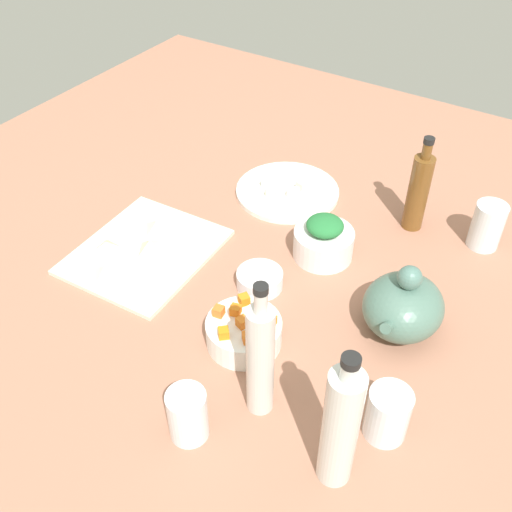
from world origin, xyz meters
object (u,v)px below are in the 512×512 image
object	(u,v)px
bowl_carrots	(244,332)
drinking_glass_1	(388,414)
bowl_small_side	(260,280)
bottle_1	(260,359)
drinking_glass_0	(487,226)
bottle_0	(418,191)
cutting_board	(145,252)
bottle_2	(340,427)
bowl_greens	(323,244)
plate_tofu	(287,191)
drinking_glass_2	(188,415)
teapot	(403,306)

from	to	relation	value
bowl_carrots	drinking_glass_1	world-z (taller)	drinking_glass_1
bowl_small_side	bottle_1	size ratio (longest dim) A/B	0.34
bowl_small_side	drinking_glass_0	xyz separation A→B (cm)	(-36.81, 33.56, 3.46)
bowl_small_side	bottle_0	bearing A→B (deg)	152.43
bottle_1	drinking_glass_1	distance (cm)	21.33
cutting_board	bowl_small_side	distance (cm)	26.29
bottle_0	bottle_2	size ratio (longest dim) A/B	0.84
bowl_greens	drinking_glass_0	bearing A→B (deg)	128.39
plate_tofu	bowl_small_side	size ratio (longest dim) A/B	2.67
plate_tofu	drinking_glass_2	world-z (taller)	drinking_glass_2
drinking_glass_2	bottle_2	bearing A→B (deg)	105.37
bowl_small_side	bottle_0	world-z (taller)	bottle_0
bowl_small_side	teapot	bearing A→B (deg)	99.22
plate_tofu	teapot	size ratio (longest dim) A/B	1.44
bottle_2	drinking_glass_2	distance (cm)	24.08
drinking_glass_0	teapot	bearing A→B (deg)	-10.21
bowl_carrots	drinking_glass_2	xyz separation A→B (cm)	(20.25, 3.11, 2.17)
drinking_glass_1	drinking_glass_0	bearing A→B (deg)	-179.23
bottle_1	bottle_2	xyz separation A→B (cm)	(4.27, 15.63, 0.18)
plate_tofu	drinking_glass_1	bearing A→B (deg)	43.50
drinking_glass_1	bottle_2	bearing A→B (deg)	-18.60
bowl_greens	bowl_small_side	xyz separation A→B (cm)	(15.10, -6.16, -1.42)
cutting_board	drinking_glass_1	xyz separation A→B (cm)	(12.84, 60.13, 4.16)
bottle_0	drinking_glass_1	size ratio (longest dim) A/B	2.39
bottle_1	drinking_glass_2	size ratio (longest dim) A/B	2.88
teapot	drinking_glass_2	world-z (taller)	teapot
cutting_board	bowl_greens	distance (cm)	37.73
cutting_board	bottle_2	size ratio (longest dim) A/B	1.15
bottle_2	drinking_glass_1	bearing A→B (deg)	161.40
cutting_board	plate_tofu	distance (cm)	38.27
cutting_board	plate_tofu	bearing A→B (deg)	158.17
bowl_small_side	teapot	distance (cm)	28.38
cutting_board	bottle_1	size ratio (longest dim) A/B	1.13
bottle_1	teapot	bearing A→B (deg)	155.97
bowl_small_side	drinking_glass_2	world-z (taller)	drinking_glass_2
bowl_carrots	teapot	distance (cm)	29.10
bottle_1	bowl_greens	bearing A→B (deg)	-167.05
bowl_small_side	bottle_1	bearing A→B (deg)	32.40
bottle_0	bottle_2	xyz separation A→B (cm)	(63.02, 12.51, 2.37)
bottle_0	bowl_greens	bearing A→B (deg)	-31.34
bowl_greens	bottle_2	bearing A→B (deg)	29.65
teapot	drinking_glass_1	bearing A→B (deg)	16.54
cutting_board	drinking_glass_0	size ratio (longest dim) A/B	2.94
bowl_greens	bowl_carrots	world-z (taller)	bowl_greens
bottle_0	drinking_glass_0	world-z (taller)	bottle_0
bottle_1	drinking_glass_2	xyz separation A→B (cm)	(10.37, -6.56, -6.90)
bowl_greens	teapot	size ratio (longest dim) A/B	0.73
drinking_glass_0	plate_tofu	bearing A→B (deg)	-82.45
cutting_board	drinking_glass_0	distance (cm)	72.62
drinking_glass_0	bowl_small_side	bearing A→B (deg)	-42.36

